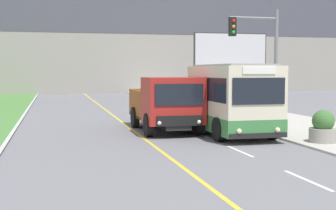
% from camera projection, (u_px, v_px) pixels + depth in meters
% --- Properties ---
extents(apartment_block_background, '(80.00, 8.04, 21.76)m').
position_uv_depth(apartment_block_background, '(81.00, 10.00, 61.66)').
color(apartment_block_background, gray).
rests_on(apartment_block_background, ground_plane).
extents(city_bus, '(2.63, 5.72, 3.16)m').
position_uv_depth(city_bus, '(232.00, 100.00, 20.70)').
color(city_bus, beige).
rests_on(city_bus, ground_plane).
extents(dump_truck, '(2.58, 6.08, 2.59)m').
position_uv_depth(dump_truck, '(168.00, 105.00, 21.55)').
color(dump_truck, black).
rests_on(dump_truck, ground_plane).
extents(traffic_light_mast, '(2.28, 0.32, 5.56)m').
position_uv_depth(traffic_light_mast, '(262.00, 55.00, 20.40)').
color(traffic_light_mast, slate).
rests_on(traffic_light_mast, ground_plane).
extents(billboard_large, '(5.96, 0.24, 5.83)m').
position_uv_depth(billboard_large, '(230.00, 52.00, 36.49)').
color(billboard_large, '#59595B').
rests_on(billboard_large, ground_plane).
extents(planter_round_near, '(1.09, 1.09, 1.28)m').
position_uv_depth(planter_round_near, '(323.00, 128.00, 18.34)').
color(planter_round_near, gray).
rests_on(planter_round_near, sidewalk_right).
extents(planter_round_second, '(0.99, 0.99, 1.15)m').
position_uv_depth(planter_round_second, '(276.00, 120.00, 21.80)').
color(planter_round_second, gray).
rests_on(planter_round_second, sidewalk_right).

